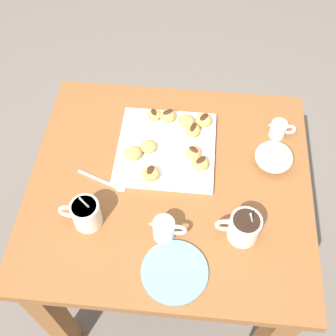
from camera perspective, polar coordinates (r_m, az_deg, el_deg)
ground_plane at (r=1.94m, az=0.17°, el=-13.62°), size 8.00×8.00×0.00m
dining_table at (r=1.41m, az=0.23°, el=-5.19°), size 0.85×0.78×0.74m
pastry_plate_square at (r=1.34m, az=-0.24°, el=2.67°), size 0.31×0.31×0.02m
coffee_mug_cream_left at (r=1.17m, az=10.16°, el=-7.86°), size 0.12×0.09×0.13m
coffee_mug_cream_right at (r=1.19m, az=-11.10°, el=-6.01°), size 0.12×0.08×0.14m
cream_pitcher_white at (r=1.16m, az=-0.57°, el=-8.20°), size 0.10×0.06×0.07m
ice_cream_bowl at (r=1.33m, az=14.15°, el=1.60°), size 0.12×0.12×0.09m
chocolate_sauce_pitcher at (r=1.40m, az=14.73°, el=5.15°), size 0.09×0.05×0.06m
saucer_sky_left at (r=1.15m, az=0.89°, el=-13.83°), size 0.18×0.18×0.01m
loose_spoon_near_saucer at (r=1.28m, az=-8.23°, el=-2.06°), size 0.16×0.07×0.01m
beignet_0 at (r=1.39m, az=-0.05°, el=7.05°), size 0.07×0.07×0.04m
chocolate_drizzle_0 at (r=1.38m, az=-0.05°, el=7.58°), size 0.04×0.04×0.00m
beignet_1 at (r=1.25m, az=-2.36°, el=-0.68°), size 0.06×0.06×0.04m
chocolate_drizzle_1 at (r=1.24m, az=-2.40°, el=-0.15°), size 0.03×0.04×0.00m
beignet_2 at (r=1.38m, az=2.44°, el=6.41°), size 0.06×0.06×0.04m
beignet_3 at (r=1.31m, az=-2.67°, el=2.92°), size 0.05×0.05×0.03m
beignet_4 at (r=1.40m, az=-1.93°, el=7.14°), size 0.06×0.06×0.03m
chocolate_drizzle_4 at (r=1.39m, az=-1.95°, el=7.57°), size 0.03×0.03×0.00m
beignet_5 at (r=1.30m, az=-4.78°, el=1.99°), size 0.07×0.06×0.03m
beignet_6 at (r=1.35m, az=3.38°, el=5.05°), size 0.06×0.07×0.03m
chocolate_drizzle_6 at (r=1.34m, az=3.41°, el=5.53°), size 0.03×0.04×0.00m
beignet_7 at (r=1.28m, az=4.39°, el=0.62°), size 0.07×0.07×0.03m
chocolate_drizzle_7 at (r=1.26m, az=4.44°, el=1.10°), size 0.04×0.04×0.00m
beignet_8 at (r=1.39m, az=4.82°, el=6.45°), size 0.07×0.07×0.03m
chocolate_drizzle_8 at (r=1.37m, az=4.87°, el=6.89°), size 0.04×0.04×0.00m
beignet_9 at (r=1.30m, az=3.43°, el=2.08°), size 0.07×0.07×0.03m
chocolate_drizzle_9 at (r=1.29m, az=3.47°, el=2.53°), size 0.04×0.03×0.00m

